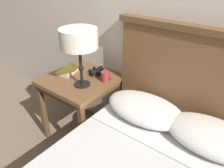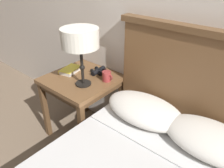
{
  "view_description": "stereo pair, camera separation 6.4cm",
  "coord_description": "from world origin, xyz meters",
  "views": [
    {
      "loc": [
        0.71,
        -0.56,
        1.52
      ],
      "look_at": [
        -0.14,
        0.55,
        0.72
      ],
      "focal_mm": 35.0,
      "sensor_mm": 36.0,
      "label": 1
    },
    {
      "loc": [
        0.76,
        -0.52,
        1.52
      ],
      "look_at": [
        -0.14,
        0.55,
        0.72
      ],
      "focal_mm": 35.0,
      "sensor_mm": 36.0,
      "label": 2
    }
  ],
  "objects": [
    {
      "name": "book_on_nightstand",
      "position": [
        -0.7,
        0.61,
        0.64
      ],
      "size": [
        0.17,
        0.22,
        0.04
      ],
      "color": "silver",
      "rests_on": "nightstand"
    },
    {
      "name": "coffee_mug",
      "position": [
        -0.33,
        0.7,
        0.67
      ],
      "size": [
        0.1,
        0.08,
        0.08
      ],
      "color": "#993333",
      "rests_on": "nightstand"
    },
    {
      "name": "table_lamp",
      "position": [
        -0.44,
        0.53,
        1.01
      ],
      "size": [
        0.29,
        0.29,
        0.47
      ],
      "color": "black",
      "rests_on": "nightstand"
    },
    {
      "name": "nightstand",
      "position": [
        -0.54,
        0.6,
        0.54
      ],
      "size": [
        0.58,
        0.58,
        0.62
      ],
      "color": "brown",
      "rests_on": "ground_plane"
    },
    {
      "name": "binoculars_pair",
      "position": [
        -0.48,
        0.76,
        0.65
      ],
      "size": [
        0.14,
        0.16,
        0.05
      ],
      "color": "black",
      "rests_on": "nightstand"
    }
  ]
}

